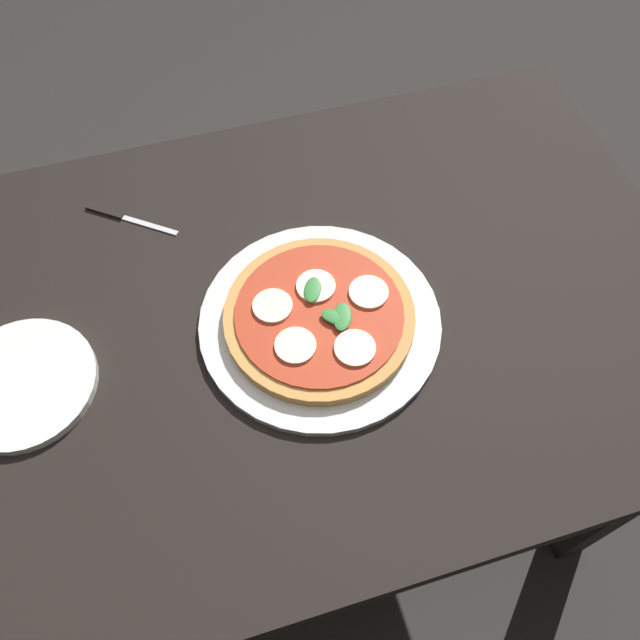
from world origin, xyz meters
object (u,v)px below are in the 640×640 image
at_px(dining_table, 267,354).
at_px(serving_tray, 320,321).
at_px(plate_white, 23,384).
at_px(knife, 120,216).
at_px(pizza, 319,316).

bearing_deg(dining_table, serving_tray, -23.51).
xyz_separation_m(serving_tray, plate_white, (-0.43, 0.02, 0.00)).
height_order(plate_white, knife, plate_white).
bearing_deg(plate_white, pizza, -2.80).
distance_m(dining_table, pizza, 0.16).
bearing_deg(dining_table, knife, 124.67).
bearing_deg(serving_tray, knife, 131.47).
bearing_deg(dining_table, pizza, -24.38).
xyz_separation_m(dining_table, knife, (-0.18, 0.26, 0.12)).
xyz_separation_m(pizza, knife, (-0.26, 0.30, -0.02)).
xyz_separation_m(dining_table, pizza, (0.08, -0.04, 0.14)).
bearing_deg(pizza, knife, 131.25).
bearing_deg(pizza, dining_table, 155.62).
distance_m(pizza, plate_white, 0.43).
bearing_deg(knife, pizza, -48.75).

